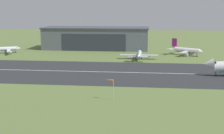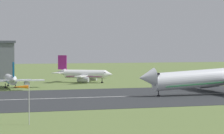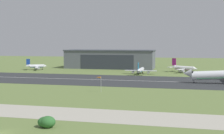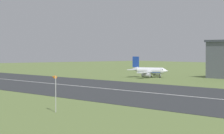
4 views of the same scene
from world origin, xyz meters
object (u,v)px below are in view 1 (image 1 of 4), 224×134
at_px(airplane_parked_centre, 187,50).
at_px(airplane_parked_east, 8,49).
at_px(windsock_pole, 110,81).
at_px(airplane_parked_west, 139,55).

relative_size(airplane_parked_centre, airplane_parked_east, 0.98).
distance_m(airplane_parked_centre, windsock_pole, 105.43).
height_order(airplane_parked_centre, airplane_parked_east, airplane_parked_centre).
relative_size(airplane_parked_west, windsock_pole, 3.40).
xyz_separation_m(airplane_parked_west, airplane_parked_east, (-85.36, 15.46, 0.05)).
distance_m(airplane_parked_centre, airplane_parked_east, 114.33).
relative_size(airplane_parked_west, airplane_parked_centre, 1.04).
height_order(airplane_parked_centre, windsock_pole, airplane_parked_centre).
distance_m(airplane_parked_east, windsock_pole, 124.00).
bearing_deg(airplane_parked_centre, windsock_pole, -110.07).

